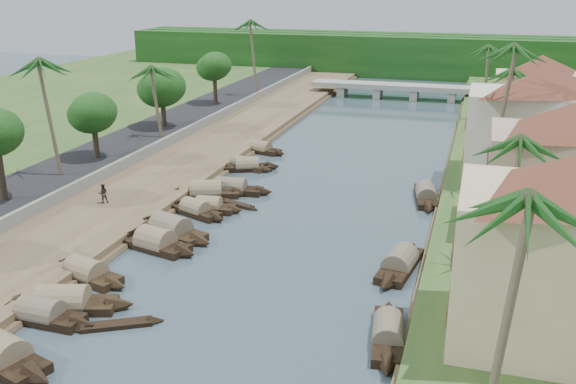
# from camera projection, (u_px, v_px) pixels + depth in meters

# --- Properties ---
(ground) EXTENTS (220.00, 220.00, 0.00)m
(ground) POSITION_uv_depth(u_px,v_px,m) (239.00, 294.00, 40.69)
(ground) COLOR #3A4E57
(ground) RESTS_ON ground
(left_bank) EXTENTS (10.00, 180.00, 0.80)m
(left_bank) POSITION_uv_depth(u_px,v_px,m) (160.00, 177.00, 63.10)
(left_bank) COLOR brown
(left_bank) RESTS_ON ground
(right_bank) EXTENTS (16.00, 180.00, 1.20)m
(right_bank) POSITION_uv_depth(u_px,v_px,m) (538.00, 211.00, 53.39)
(right_bank) COLOR #2A5020
(right_bank) RESTS_ON ground
(road) EXTENTS (8.00, 180.00, 1.40)m
(road) POSITION_uv_depth(u_px,v_px,m) (85.00, 167.00, 65.35)
(road) COLOR black
(road) RESTS_ON ground
(retaining_wall) EXTENTS (0.40, 180.00, 1.10)m
(retaining_wall) POSITION_uv_depth(u_px,v_px,m) (122.00, 164.00, 63.96)
(retaining_wall) COLOR gray
(retaining_wall) RESTS_ON left_bank
(treeline) EXTENTS (120.00, 14.00, 8.00)m
(treeline) POSITION_uv_depth(u_px,v_px,m) (416.00, 55.00, 130.08)
(treeline) COLOR #113E11
(treeline) RESTS_ON ground
(bridge) EXTENTS (28.00, 4.00, 2.40)m
(bridge) POSITION_uv_depth(u_px,v_px,m) (396.00, 88.00, 105.42)
(bridge) COLOR gray
(bridge) RESTS_ON ground
(building_mid) EXTENTS (14.11, 14.11, 9.70)m
(building_mid) POSITION_uv_depth(u_px,v_px,m) (568.00, 168.00, 45.91)
(building_mid) COLOR #CAA38F
(building_mid) RESTS_ON right_bank
(building_far) EXTENTS (15.59, 15.59, 10.20)m
(building_far) POSITION_uv_depth(u_px,v_px,m) (541.00, 123.00, 58.80)
(building_far) COLOR silver
(building_far) RESTS_ON right_bank
(building_distant) EXTENTS (12.62, 12.62, 9.20)m
(building_distant) POSITION_uv_depth(u_px,v_px,m) (538.00, 93.00, 76.82)
(building_distant) COLOR beige
(building_distant) RESTS_ON right_bank
(sampan_1) EXTENTS (8.62, 4.32, 2.47)m
(sampan_1) POSITION_uv_depth(u_px,v_px,m) (0.00, 356.00, 33.35)
(sampan_1) COLOR black
(sampan_1) RESTS_ON ground
(sampan_2) EXTENTS (8.97, 4.31, 2.32)m
(sampan_2) POSITION_uv_depth(u_px,v_px,m) (63.00, 303.00, 38.70)
(sampan_2) COLOR black
(sampan_2) RESTS_ON ground
(sampan_3) EXTENTS (7.50, 1.87, 2.04)m
(sampan_3) POSITION_uv_depth(u_px,v_px,m) (41.00, 315.00, 37.43)
(sampan_3) COLOR black
(sampan_3) RESTS_ON ground
(sampan_4) EXTENTS (7.64, 3.54, 2.14)m
(sampan_4) POSITION_uv_depth(u_px,v_px,m) (86.00, 273.00, 42.62)
(sampan_4) COLOR black
(sampan_4) RESTS_ON ground
(sampan_5) EXTENTS (7.85, 3.72, 2.41)m
(sampan_5) POSITION_uv_depth(u_px,v_px,m) (156.00, 243.00, 47.41)
(sampan_5) COLOR black
(sampan_5) RESTS_ON ground
(sampan_6) EXTENTS (8.72, 4.77, 2.52)m
(sampan_6) POSITION_uv_depth(u_px,v_px,m) (171.00, 230.00, 49.82)
(sampan_6) COLOR black
(sampan_6) RESTS_ON ground
(sampan_7) EXTENTS (6.97, 4.00, 1.90)m
(sampan_7) POSITION_uv_depth(u_px,v_px,m) (195.00, 210.00, 54.16)
(sampan_7) COLOR black
(sampan_7) RESTS_ON ground
(sampan_8) EXTENTS (6.24, 2.17, 1.94)m
(sampan_8) POSITION_uv_depth(u_px,v_px,m) (209.00, 207.00, 54.85)
(sampan_8) COLOR black
(sampan_8) RESTS_ON ground
(sampan_9) EXTENTS (8.33, 2.23, 2.10)m
(sampan_9) POSITION_uv_depth(u_px,v_px,m) (231.00, 189.00, 59.68)
(sampan_9) COLOR black
(sampan_9) RESTS_ON ground
(sampan_10) EXTENTS (8.40, 4.56, 2.28)m
(sampan_10) POSITION_uv_depth(u_px,v_px,m) (206.00, 192.00, 58.60)
(sampan_10) COLOR black
(sampan_10) RESTS_ON ground
(sampan_11) EXTENTS (7.02, 4.24, 2.04)m
(sampan_11) POSITION_uv_depth(u_px,v_px,m) (247.00, 167.00, 66.59)
(sampan_11) COLOR black
(sampan_11) RESTS_ON ground
(sampan_12) EXTENTS (7.37, 2.91, 1.79)m
(sampan_12) POSITION_uv_depth(u_px,v_px,m) (243.00, 165.00, 67.23)
(sampan_12) COLOR black
(sampan_12) RESTS_ON ground
(sampan_13) EXTENTS (6.87, 3.30, 1.90)m
(sampan_13) POSITION_uv_depth(u_px,v_px,m) (261.00, 149.00, 73.33)
(sampan_13) COLOR black
(sampan_13) RESTS_ON ground
(sampan_14) EXTENTS (2.54, 8.22, 1.99)m
(sampan_14) POSITION_uv_depth(u_px,v_px,m) (388.00, 334.00, 35.41)
(sampan_14) COLOR black
(sampan_14) RESTS_ON ground
(sampan_15) EXTENTS (2.89, 8.54, 2.24)m
(sampan_15) POSITION_uv_depth(u_px,v_px,m) (400.00, 264.00, 44.02)
(sampan_15) COLOR black
(sampan_15) RESTS_ON ground
(sampan_16) EXTENTS (2.96, 8.63, 2.09)m
(sampan_16) POSITION_uv_depth(u_px,v_px,m) (426.00, 195.00, 57.82)
(sampan_16) COLOR black
(sampan_16) RESTS_ON ground
(canoe_1) EXTENTS (5.21, 3.47, 0.89)m
(canoe_1) POSITION_uv_depth(u_px,v_px,m) (117.00, 325.00, 36.90)
(canoe_1) COLOR black
(canoe_1) RESTS_ON ground
(canoe_2) EXTENTS (4.77, 2.28, 0.70)m
(canoe_2) POSITION_uv_depth(u_px,v_px,m) (237.00, 205.00, 56.42)
(canoe_2) COLOR black
(canoe_2) RESTS_ON ground
(palm_0) EXTENTS (3.20, 3.20, 12.21)m
(palm_0) POSITION_uv_depth(u_px,v_px,m) (513.00, 203.00, 22.51)
(palm_0) COLOR #6E6349
(palm_0) RESTS_ON ground
(palm_1) EXTENTS (3.20, 3.20, 10.15)m
(palm_1) POSITION_uv_depth(u_px,v_px,m) (519.00, 142.00, 38.91)
(palm_1) COLOR #6E6349
(palm_1) RESTS_ON ground
(palm_2) EXTENTS (3.20, 3.20, 14.05)m
(palm_2) POSITION_uv_depth(u_px,v_px,m) (504.00, 50.00, 52.86)
(palm_2) COLOR #6E6349
(palm_2) RESTS_ON ground
(palm_3) EXTENTS (3.20, 3.20, 10.30)m
(palm_3) POSITION_uv_depth(u_px,v_px,m) (508.00, 72.00, 66.40)
(palm_3) COLOR #6E6349
(palm_3) RESTS_ON ground
(palm_5) EXTENTS (3.20, 3.20, 12.16)m
(palm_5) POSITION_uv_depth(u_px,v_px,m) (46.00, 64.00, 57.27)
(palm_5) COLOR #6E6349
(palm_5) RESTS_ON ground
(palm_6) EXTENTS (3.20, 3.20, 9.48)m
(palm_6) POSITION_uv_depth(u_px,v_px,m) (156.00, 70.00, 72.44)
(palm_6) COLOR #6E6349
(palm_6) RESTS_ON ground
(palm_7) EXTENTS (3.20, 3.20, 10.95)m
(palm_7) POSITION_uv_depth(u_px,v_px,m) (490.00, 49.00, 82.30)
(palm_7) COLOR #6E6349
(palm_7) RESTS_ON ground
(palm_8) EXTENTS (3.20, 3.20, 12.82)m
(palm_8) POSITION_uv_depth(u_px,v_px,m) (255.00, 23.00, 97.42)
(palm_8) COLOR #6E6349
(palm_8) RESTS_ON ground
(tree_3) EXTENTS (4.67, 4.67, 6.54)m
(tree_3) POSITION_uv_depth(u_px,v_px,m) (93.00, 114.00, 64.95)
(tree_3) COLOR #403324
(tree_3) RESTS_ON ground
(tree_4) EXTENTS (5.51, 5.51, 7.09)m
(tree_4) POSITION_uv_depth(u_px,v_px,m) (162.00, 88.00, 78.45)
(tree_4) COLOR #403324
(tree_4) RESTS_ON ground
(tree_5) EXTENTS (4.65, 4.65, 7.27)m
(tree_5) POSITION_uv_depth(u_px,v_px,m) (214.00, 67.00, 93.04)
(tree_5) COLOR #403324
(tree_5) RESTS_ON ground
(person_far) EXTENTS (1.05, 1.01, 1.70)m
(person_far) POSITION_uv_depth(u_px,v_px,m) (103.00, 193.00, 54.51)
(person_far) COLOR #3A3028
(person_far) RESTS_ON left_bank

